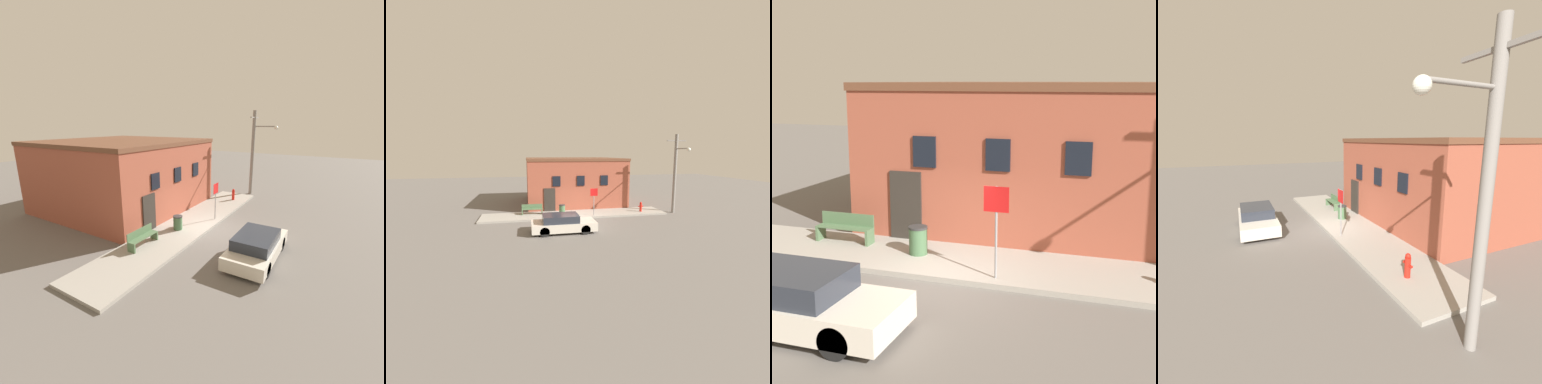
# 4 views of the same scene
# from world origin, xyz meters

# --- Properties ---
(ground_plane) EXTENTS (80.00, 80.00, 0.00)m
(ground_plane) POSITION_xyz_m (0.00, 0.00, 0.00)
(ground_plane) COLOR #66605B
(sidewalk) EXTENTS (15.63, 2.77, 0.14)m
(sidewalk) POSITION_xyz_m (0.00, 1.38, 0.07)
(sidewalk) COLOR #9E998E
(sidewalk) RESTS_ON ground
(brick_building) EXTENTS (9.52, 9.36, 4.78)m
(brick_building) POSITION_xyz_m (0.76, 7.38, 2.39)
(brick_building) COLOR #9E4C38
(brick_building) RESTS_ON ground
(stop_sign) EXTENTS (0.61, 0.06, 2.26)m
(stop_sign) POSITION_xyz_m (1.37, 0.39, 1.71)
(stop_sign) COLOR gray
(stop_sign) RESTS_ON sidewalk
(bench) EXTENTS (1.73, 0.44, 0.83)m
(bench) POSITION_xyz_m (-3.64, 1.89, 0.57)
(bench) COLOR #4C6B47
(bench) RESTS_ON sidewalk
(trash_bin) EXTENTS (0.53, 0.53, 0.78)m
(trash_bin) POSITION_xyz_m (-1.14, 1.49, 0.54)
(trash_bin) COLOR #426642
(trash_bin) RESTS_ON sidewalk
(parked_car) EXTENTS (4.29, 1.81, 1.21)m
(parked_car) POSITION_xyz_m (-1.75, -3.17, 0.59)
(parked_car) COLOR black
(parked_car) RESTS_ON ground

